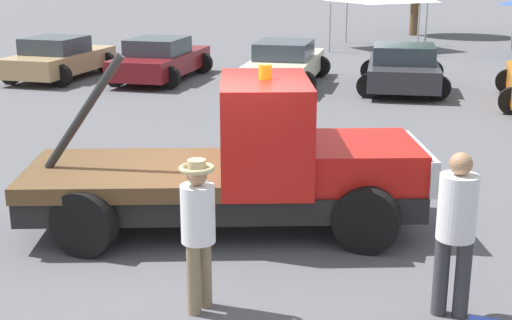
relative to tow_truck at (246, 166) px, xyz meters
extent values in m
plane|color=#545459|center=(-0.32, -0.11, -0.92)|extent=(160.00, 160.00, 0.00)
cube|color=black|center=(-0.32, -0.11, -0.39)|extent=(5.73, 3.52, 0.35)
cube|color=red|center=(1.53, 0.55, 0.06)|extent=(2.00, 2.10, 0.55)
cube|color=silver|center=(2.29, 0.82, 0.03)|extent=(0.72, 1.73, 0.50)
cube|color=red|center=(0.25, 0.09, 0.50)|extent=(1.80, 2.28, 1.44)
cube|color=brown|center=(-1.60, -0.57, -0.11)|extent=(3.23, 2.79, 0.22)
cylinder|color=black|center=(-2.09, -0.75, 0.78)|extent=(1.16, 0.51, 1.63)
cylinder|color=orange|center=(0.25, 0.09, 1.33)|extent=(0.18, 0.18, 0.20)
cylinder|color=black|center=(1.14, 1.41, -0.48)|extent=(0.88, 0.26, 0.88)
cylinder|color=black|center=(1.77, -0.37, -0.48)|extent=(0.88, 0.26, 0.88)
cylinder|color=black|center=(-2.30, 0.18, -0.48)|extent=(0.88, 0.26, 0.88)
cylinder|color=black|center=(-1.67, -1.60, -0.48)|extent=(0.88, 0.26, 0.88)
cylinder|color=#38383D|center=(3.04, -1.80, -0.48)|extent=(0.17, 0.17, 0.89)
cylinder|color=#38383D|center=(2.82, -1.81, -0.48)|extent=(0.17, 0.17, 0.89)
cylinder|color=white|center=(2.93, -1.81, 0.32)|extent=(0.41, 0.41, 0.70)
sphere|color=#A87A56|center=(2.93, -1.81, 0.79)|extent=(0.24, 0.24, 0.24)
cylinder|color=#847051|center=(0.29, -2.62, -0.52)|extent=(0.15, 0.15, 0.80)
cylinder|color=#847051|center=(0.34, -2.43, -0.52)|extent=(0.15, 0.15, 0.80)
cylinder|color=white|center=(0.31, -2.52, 0.20)|extent=(0.37, 0.37, 0.64)
sphere|color=#A87A56|center=(0.31, -2.52, 0.63)|extent=(0.22, 0.22, 0.22)
torus|color=tan|center=(0.31, -2.52, 0.71)|extent=(0.38, 0.38, 0.05)
cylinder|color=tan|center=(0.31, -2.52, 0.75)|extent=(0.20, 0.20, 0.10)
cube|color=tan|center=(-9.87, 10.60, -0.38)|extent=(1.95, 4.26, 0.60)
cube|color=#333D47|center=(-9.86, 10.39, 0.17)|extent=(1.66, 1.81, 0.50)
cylinder|color=black|center=(-10.78, 12.00, -0.58)|extent=(0.68, 0.22, 0.68)
cylinder|color=black|center=(-9.05, 12.05, -0.58)|extent=(0.68, 0.22, 0.68)
cylinder|color=black|center=(-10.69, 9.14, -0.58)|extent=(0.68, 0.22, 0.68)
cylinder|color=black|center=(-8.96, 9.19, -0.58)|extent=(0.68, 0.22, 0.68)
cube|color=maroon|center=(-6.68, 11.35, -0.38)|extent=(2.07, 4.65, 0.60)
cube|color=#333D47|center=(-6.66, 11.12, 0.17)|extent=(1.69, 2.01, 0.50)
cylinder|color=black|center=(-7.62, 12.84, -0.58)|extent=(0.68, 0.22, 0.68)
cylinder|color=black|center=(-5.93, 12.95, -0.58)|extent=(0.68, 0.22, 0.68)
cylinder|color=black|center=(-7.43, 9.75, -0.58)|extent=(0.68, 0.22, 0.68)
cylinder|color=black|center=(-5.73, 9.86, -0.58)|extent=(0.68, 0.22, 0.68)
cube|color=beige|center=(-2.70, 11.68, -0.38)|extent=(2.20, 4.97, 0.60)
cube|color=#333D47|center=(-2.67, 11.44, 0.17)|extent=(1.73, 2.16, 0.50)
cylinder|color=black|center=(-3.68, 13.24, -0.58)|extent=(0.68, 0.22, 0.68)
cylinder|color=black|center=(-2.02, 13.39, -0.58)|extent=(0.68, 0.22, 0.68)
cylinder|color=black|center=(-3.37, 9.97, -0.58)|extent=(0.68, 0.22, 0.68)
cylinder|color=black|center=(-1.71, 10.13, -0.58)|extent=(0.68, 0.22, 0.68)
cube|color=#2D2D33|center=(0.80, 11.85, -0.38)|extent=(2.50, 4.46, 0.60)
cube|color=#333D47|center=(0.83, 11.64, 0.17)|extent=(1.94, 1.99, 0.50)
cylinder|color=black|center=(-0.31, 13.16, -0.58)|extent=(0.68, 0.22, 0.68)
cylinder|color=black|center=(1.53, 13.40, -0.58)|extent=(0.68, 0.22, 0.68)
cylinder|color=black|center=(0.08, 10.30, -0.58)|extent=(0.68, 0.22, 0.68)
cylinder|color=black|center=(1.91, 10.55, -0.58)|extent=(0.68, 0.22, 0.68)
cylinder|color=black|center=(3.72, 12.27, -0.58)|extent=(0.68, 0.22, 0.68)
cylinder|color=black|center=(3.78, 9.25, -0.58)|extent=(0.68, 0.22, 0.68)
cylinder|color=#9E9EA3|center=(-3.07, 19.70, 0.07)|extent=(0.07, 0.07, 1.98)
cylinder|color=#9E9EA3|center=(0.46, 19.70, 0.07)|extent=(0.07, 0.07, 1.98)
cylinder|color=#9E9EA3|center=(-3.07, 23.23, 0.07)|extent=(0.07, 0.07, 1.98)
cylinder|color=#9E9EA3|center=(0.46, 23.23, 0.07)|extent=(0.07, 0.07, 1.98)
cylinder|color=brown|center=(-0.48, 27.52, 0.22)|extent=(0.45, 0.45, 2.27)
camera|label=1|loc=(3.09, -9.09, 2.82)|focal=50.00mm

